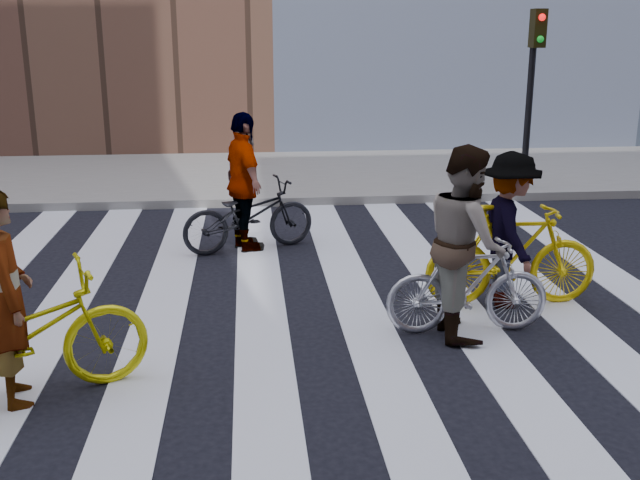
{
  "coord_description": "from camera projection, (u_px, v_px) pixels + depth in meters",
  "views": [
    {
      "loc": [
        -0.66,
        -7.72,
        3.03
      ],
      "look_at": [
        0.13,
        0.3,
        0.72
      ],
      "focal_mm": 42.0,
      "sensor_mm": 36.0,
      "label": 1
    }
  ],
  "objects": [
    {
      "name": "traffic_signal",
      "position": [
        533.0,
        71.0,
        13.16
      ],
      "size": [
        0.22,
        0.42,
        3.33
      ],
      "color": "black",
      "rests_on": "ground"
    },
    {
      "name": "bike_yellow_left",
      "position": [
        17.0,
        338.0,
        6.15
      ],
      "size": [
        2.27,
        1.49,
        1.13
      ],
      "primitive_type": "imported",
      "rotation": [
        0.0,
        0.0,
        1.95
      ],
      "color": "#D8D20C",
      "rests_on": "ground"
    },
    {
      "name": "rider_mid",
      "position": [
        465.0,
        242.0,
        7.43
      ],
      "size": [
        0.75,
        0.95,
        1.94
      ],
      "primitive_type": "imported",
      "rotation": [
        0.0,
        0.0,
        1.56
      ],
      "color": "slate",
      "rests_on": "ground"
    },
    {
      "name": "rider_right",
      "position": [
        509.0,
        230.0,
        8.22
      ],
      "size": [
        0.67,
        1.14,
        1.74
      ],
      "primitive_type": "imported",
      "rotation": [
        0.0,
        0.0,
        1.55
      ],
      "color": "slate",
      "rests_on": "ground"
    },
    {
      "name": "rider_left",
      "position": [
        5.0,
        298.0,
        6.05
      ],
      "size": [
        0.65,
        0.78,
        1.82
      ],
      "primitive_type": "imported",
      "rotation": [
        0.0,
        0.0,
        1.95
      ],
      "color": "slate",
      "rests_on": "ground"
    },
    {
      "name": "rider_rear",
      "position": [
        244.0,
        183.0,
        10.27
      ],
      "size": [
        0.81,
        1.22,
        1.93
      ],
      "primitive_type": "imported",
      "rotation": [
        0.0,
        0.0,
        1.9
      ],
      "color": "slate",
      "rests_on": "ground"
    },
    {
      "name": "bike_silver_mid",
      "position": [
        468.0,
        286.0,
        7.56
      ],
      "size": [
        1.67,
        0.49,
        1.0
      ],
      "primitive_type": "imported",
      "rotation": [
        0.0,
        0.0,
        1.56
      ],
      "color": "#BABBC5",
      "rests_on": "ground"
    },
    {
      "name": "sidewalk_far",
      "position": [
        280.0,
        175.0,
        15.44
      ],
      "size": [
        100.0,
        5.0,
        0.15
      ],
      "primitive_type": "cube",
      "color": "gray",
      "rests_on": "ground"
    },
    {
      "name": "bike_dark_rear",
      "position": [
        249.0,
        215.0,
        10.4
      ],
      "size": [
        2.0,
        1.23,
        0.99
      ],
      "primitive_type": "imported",
      "rotation": [
        0.0,
        0.0,
        1.9
      ],
      "color": "black",
      "rests_on": "ground"
    },
    {
      "name": "zebra_crosswalk",
      "position": [
        311.0,
        310.0,
        8.28
      ],
      "size": [
        8.25,
        10.0,
        0.01
      ],
      "color": "silver",
      "rests_on": "ground"
    },
    {
      "name": "bike_yellow_right",
      "position": [
        512.0,
        255.0,
        8.31
      ],
      "size": [
        1.95,
        0.59,
        1.16
      ],
      "primitive_type": "imported",
      "rotation": [
        0.0,
        0.0,
        1.55
      ],
      "color": "yellow",
      "rests_on": "ground"
    },
    {
      "name": "ground",
      "position": [
        311.0,
        310.0,
        8.28
      ],
      "size": [
        100.0,
        100.0,
        0.0
      ],
      "primitive_type": "plane",
      "color": "black",
      "rests_on": "ground"
    }
  ]
}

